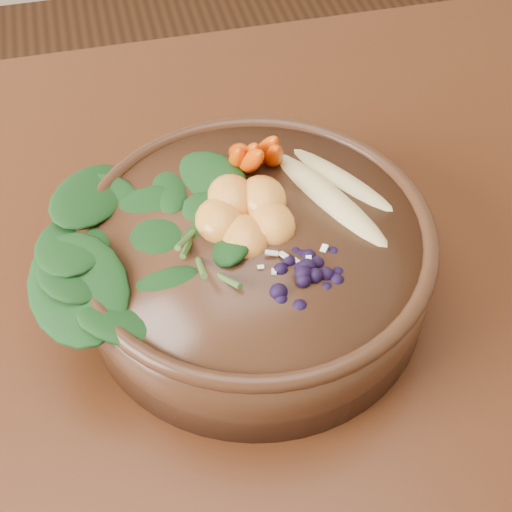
% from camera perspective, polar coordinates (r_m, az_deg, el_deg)
% --- Properties ---
extents(dining_table, '(1.60, 0.90, 0.75)m').
position_cam_1_polar(dining_table, '(0.80, -19.17, -9.24)').
color(dining_table, '#331C0C').
rests_on(dining_table, ground).
extents(stoneware_bowl, '(0.42, 0.42, 0.09)m').
position_cam_1_polar(stoneware_bowl, '(0.67, 0.00, -0.56)').
color(stoneware_bowl, '#482A19').
rests_on(stoneware_bowl, dining_table).
extents(kale_heap, '(0.26, 0.25, 0.05)m').
position_cam_1_polar(kale_heap, '(0.64, -7.09, 5.26)').
color(kale_heap, '#144015').
rests_on(kale_heap, stoneware_bowl).
extents(carrot_cluster, '(0.09, 0.09, 0.09)m').
position_cam_1_polar(carrot_cluster, '(0.68, -0.04, 10.99)').
color(carrot_cluster, '#E04100').
rests_on(carrot_cluster, stoneware_bowl).
extents(banana_halves, '(0.12, 0.18, 0.03)m').
position_cam_1_polar(banana_halves, '(0.67, 6.46, 6.38)').
color(banana_halves, '#E0CC84').
rests_on(banana_halves, stoneware_bowl).
extents(mandarin_cluster, '(0.12, 0.13, 0.04)m').
position_cam_1_polar(mandarin_cluster, '(0.64, -0.85, 4.26)').
color(mandarin_cluster, orange).
rests_on(mandarin_cluster, stoneware_bowl).
extents(blueberry_pile, '(0.18, 0.16, 0.04)m').
position_cam_1_polar(blueberry_pile, '(0.59, 3.94, -0.37)').
color(blueberry_pile, black).
rests_on(blueberry_pile, stoneware_bowl).
extents(coconut_flakes, '(0.12, 0.11, 0.01)m').
position_cam_1_polar(coconut_flakes, '(0.62, 1.32, 1.10)').
color(coconut_flakes, white).
rests_on(coconut_flakes, stoneware_bowl).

